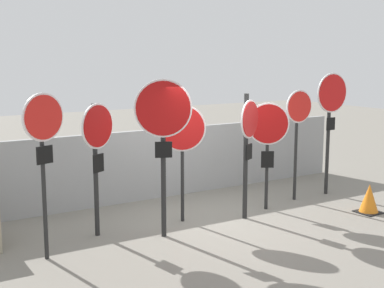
% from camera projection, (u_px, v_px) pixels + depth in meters
% --- Properties ---
extents(ground_plane, '(40.00, 40.00, 0.00)m').
position_uv_depth(ground_plane, '(216.00, 220.00, 9.84)').
color(ground_plane, gray).
extents(fence_back, '(9.26, 0.12, 1.47)m').
position_uv_depth(fence_back, '(164.00, 163.00, 11.39)').
color(fence_back, gray).
rests_on(fence_back, ground).
extents(stop_sign_0, '(0.66, 0.28, 2.47)m').
position_uv_depth(stop_sign_0, '(43.00, 138.00, 7.63)').
color(stop_sign_0, black).
rests_on(stop_sign_0, ground).
extents(stop_sign_1, '(0.67, 0.37, 2.23)m').
position_uv_depth(stop_sign_1, '(97.00, 143.00, 8.72)').
color(stop_sign_1, black).
rests_on(stop_sign_1, ground).
extents(stop_sign_2, '(0.87, 0.41, 2.63)m').
position_uv_depth(stop_sign_2, '(163.00, 127.00, 8.61)').
color(stop_sign_2, black).
rests_on(stop_sign_2, ground).
extents(stop_sign_3, '(0.75, 0.43, 2.15)m').
position_uv_depth(stop_sign_3, '(182.00, 136.00, 9.47)').
color(stop_sign_3, black).
rests_on(stop_sign_3, ground).
extents(stop_sign_4, '(0.63, 0.35, 2.32)m').
position_uv_depth(stop_sign_4, '(248.00, 137.00, 9.68)').
color(stop_sign_4, black).
rests_on(stop_sign_4, ground).
extents(stop_sign_5, '(0.71, 0.43, 2.11)m').
position_uv_depth(stop_sign_5, '(268.00, 133.00, 10.25)').
color(stop_sign_5, black).
rests_on(stop_sign_5, ground).
extents(stop_sign_6, '(0.67, 0.12, 2.31)m').
position_uv_depth(stop_sign_6, '(298.00, 120.00, 10.93)').
color(stop_sign_6, black).
rests_on(stop_sign_6, ground).
extents(stop_sign_7, '(0.84, 0.13, 2.63)m').
position_uv_depth(stop_sign_7, '(331.00, 108.00, 11.38)').
color(stop_sign_7, black).
rests_on(stop_sign_7, ground).
extents(traffic_cone_0, '(0.44, 0.44, 0.56)m').
position_uv_depth(traffic_cone_0, '(369.00, 199.00, 10.26)').
color(traffic_cone_0, black).
rests_on(traffic_cone_0, ground).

